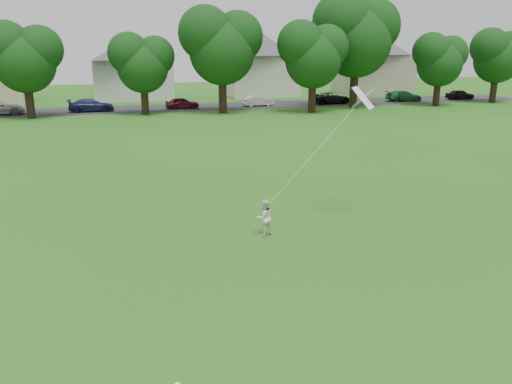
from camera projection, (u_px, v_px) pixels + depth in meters
name	position (u px, v px, depth m)	size (l,w,h in m)	color
ground	(251.00, 306.00, 12.23)	(160.00, 160.00, 0.00)	#216116
street	(140.00, 109.00, 50.93)	(90.00, 7.00, 0.01)	#2D2D30
older_boy	(264.00, 217.00, 16.68)	(0.61, 0.47, 1.25)	white
kite	(315.00, 152.00, 17.01)	(2.52, 1.18, 5.28)	white
tree_row	(191.00, 46.00, 45.73)	(80.91, 8.92, 11.69)	black
parked_cars	(188.00, 102.00, 51.13)	(70.35, 2.50, 1.28)	black
house_row	(119.00, 57.00, 58.39)	(77.56, 13.79, 10.52)	silver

